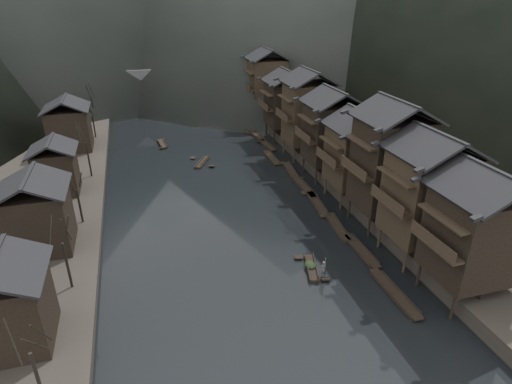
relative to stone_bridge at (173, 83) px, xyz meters
name	(u,v)px	position (x,y,z in m)	size (l,w,h in m)	color
water	(258,276)	(0.00, -72.00, -5.11)	(300.00, 300.00, 0.00)	black
right_bank	(369,126)	(35.00, -32.00, -4.21)	(40.00, 200.00, 1.80)	#2D2823
stilt_houses	(337,123)	(17.28, -52.43, 3.57)	(9.00, 67.60, 15.27)	black
left_houses	(50,170)	(-20.50, -51.88, 0.55)	(8.10, 53.20, 8.73)	black
bare_trees	(80,160)	(-17.00, -50.74, 1.02)	(3.65, 74.61, 7.29)	black
moored_sampans	(294,178)	(11.85, -50.76, -4.91)	(2.83, 61.25, 0.47)	black
midriver_boats	(182,153)	(-2.76, -35.23, -4.91)	(7.86, 16.29, 0.44)	black
stone_bridge	(173,83)	(0.00, 0.00, 0.00)	(40.00, 6.00, 9.00)	#4C4C4F
hero_sampan	(312,268)	(5.54, -72.45, -4.91)	(2.18, 4.97, 0.43)	black
cargo_heap	(310,262)	(5.48, -72.23, -4.35)	(1.09, 1.42, 0.65)	black
boatman	(323,267)	(5.99, -74.11, -3.77)	(0.66, 0.43, 1.82)	#4F4F51
bamboo_pole	(327,243)	(6.19, -74.11, -1.06)	(0.06, 0.06, 4.21)	#8C7A51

